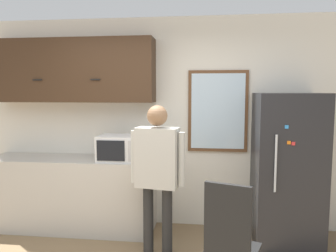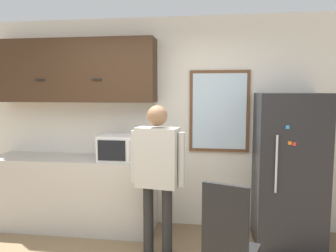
{
  "view_description": "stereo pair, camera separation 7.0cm",
  "coord_description": "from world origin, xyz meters",
  "px_view_note": "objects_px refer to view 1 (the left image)",
  "views": [
    {
      "loc": [
        0.59,
        -2.29,
        1.76
      ],
      "look_at": [
        0.18,
        1.05,
        1.4
      ],
      "focal_mm": 35.0,
      "sensor_mm": 36.0,
      "label": 1
    },
    {
      "loc": [
        0.66,
        -2.28,
        1.76
      ],
      "look_at": [
        0.18,
        1.05,
        1.4
      ],
      "focal_mm": 35.0,
      "sensor_mm": 36.0,
      "label": 2
    }
  ],
  "objects_px": {
    "refrigerator": "(287,169)",
    "chair": "(230,241)",
    "microwave": "(119,148)",
    "person": "(157,166)"
  },
  "relations": [
    {
      "from": "person",
      "to": "refrigerator",
      "type": "relative_size",
      "value": 0.93
    },
    {
      "from": "microwave",
      "to": "person",
      "type": "bearing_deg",
      "value": -42.25
    },
    {
      "from": "microwave",
      "to": "refrigerator",
      "type": "distance_m",
      "value": 2.0
    },
    {
      "from": "microwave",
      "to": "chair",
      "type": "height_order",
      "value": "microwave"
    },
    {
      "from": "microwave",
      "to": "person",
      "type": "height_order",
      "value": "person"
    },
    {
      "from": "microwave",
      "to": "refrigerator",
      "type": "xyz_separation_m",
      "value": [
        1.99,
        0.01,
        -0.2
      ]
    },
    {
      "from": "refrigerator",
      "to": "chair",
      "type": "distance_m",
      "value": 1.5
    },
    {
      "from": "chair",
      "to": "refrigerator",
      "type": "bearing_deg",
      "value": -99.5
    },
    {
      "from": "microwave",
      "to": "chair",
      "type": "distance_m",
      "value": 1.87
    },
    {
      "from": "chair",
      "to": "person",
      "type": "bearing_deg",
      "value": -27.49
    }
  ]
}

